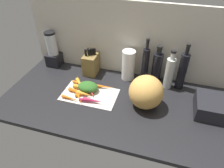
{
  "coord_description": "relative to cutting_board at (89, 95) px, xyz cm",
  "views": [
    {
      "loc": [
        27.0,
        -107.35,
        98.99
      ],
      "look_at": [
        -5.01,
        0.41,
        13.6
      ],
      "focal_mm": 32.68,
      "sensor_mm": 36.0,
      "label": 1
    }
  ],
  "objects": [
    {
      "name": "carrot_greens_pile",
      "position": [
        -2.69,
        4.33,
        3.65
      ],
      "size": [
        15.38,
        11.83,
        6.51
      ],
      "primitive_type": "ellipsoid",
      "color": "#2D6023",
      "rests_on": "cutting_board"
    },
    {
      "name": "bottle_1",
      "position": [
        44.71,
        31.15,
        13.22
      ],
      "size": [
        7.58,
        7.58,
        31.85
      ],
      "color": "black",
      "rests_on": "ground_plane"
    },
    {
      "name": "knife_block",
      "position": [
        -9.34,
        28.8,
        8.62
      ],
      "size": [
        10.83,
        15.03,
        22.65
      ],
      "color": "brown",
      "rests_on": "ground_plane"
    },
    {
      "name": "dish_rack",
      "position": [
        88.13,
        6.24,
        4.98
      ],
      "size": [
        27.72,
        23.05,
        10.75
      ],
      "primitive_type": "cube",
      "color": "black",
      "rests_on": "ground_plane"
    },
    {
      "name": "paper_towel_roll",
      "position": [
        22.03,
        29.85,
        12.09
      ],
      "size": [
        10.32,
        10.32,
        24.99
      ],
      "primitive_type": "cylinder",
      "color": "white",
      "rests_on": "ground_plane"
    },
    {
      "name": "carrot_2",
      "position": [
        -8.19,
        4.25,
        2.15
      ],
      "size": [
        13.24,
        4.32,
        3.49
      ],
      "primitive_type": "cone",
      "rotation": [
        0.0,
        1.57,
        0.06
      ],
      "color": "orange",
      "rests_on": "cutting_board"
    },
    {
      "name": "carrot_8",
      "position": [
        -10.07,
        6.93,
        1.88
      ],
      "size": [
        13.84,
        14.94,
        2.96
      ],
      "primitive_type": "cone",
      "rotation": [
        0.0,
        1.57,
        -0.84
      ],
      "color": "orange",
      "rests_on": "cutting_board"
    },
    {
      "name": "bottle_3",
      "position": [
        63.56,
        28.92,
        15.04
      ],
      "size": [
        6.38,
        6.38,
        37.16
      ],
      "color": "black",
      "rests_on": "ground_plane"
    },
    {
      "name": "wall_back",
      "position": [
        22.41,
        38.85,
        29.6
      ],
      "size": [
        170.0,
        3.0,
        60.0
      ],
      "primitive_type": "cube",
      "color": "beige",
      "rests_on": "ground_plane"
    },
    {
      "name": "carrot_9",
      "position": [
        -3.03,
        -1.03,
        1.45
      ],
      "size": [
        13.41,
        11.11,
        2.11
      ],
      "primitive_type": "cone",
      "rotation": [
        0.0,
        1.57,
        0.66
      ],
      "color": "orange",
      "rests_on": "cutting_board"
    },
    {
      "name": "carrot_10",
      "position": [
        -7.59,
        -1.63,
        1.91
      ],
      "size": [
        17.95,
        5.98,
        3.02
      ],
      "primitive_type": "cone",
      "rotation": [
        0.0,
        1.57,
        -0.17
      ],
      "color": "orange",
      "rests_on": "cutting_board"
    },
    {
      "name": "carrot_0",
      "position": [
        -2.8,
        -2.66,
        2.12
      ],
      "size": [
        11.12,
        3.82,
        3.43
      ],
      "primitive_type": "cone",
      "rotation": [
        0.0,
        1.57,
        -0.04
      ],
      "color": "orange",
      "rests_on": "cutting_board"
    },
    {
      "name": "carrot_3",
      "position": [
        7.81,
        10.24,
        1.73
      ],
      "size": [
        17.06,
        4.34,
        2.66
      ],
      "primitive_type": "cone",
      "rotation": [
        0.0,
        1.57,
        0.1
      ],
      "color": "orange",
      "rests_on": "cutting_board"
    },
    {
      "name": "ground_plane",
      "position": [
        22.41,
        0.35,
        -1.9
      ],
      "size": [
        170.0,
        80.0,
        3.0
      ],
      "primitive_type": "cube",
      "color": "black"
    },
    {
      "name": "winter_squash",
      "position": [
        41.27,
        0.99,
        11.36
      ],
      "size": [
        23.43,
        23.29,
        23.53
      ],
      "primitive_type": "ellipsoid",
      "color": "gold",
      "rests_on": "ground_plane"
    },
    {
      "name": "carrot_4",
      "position": [
        -11.88,
        9.27,
        1.44
      ],
      "size": [
        12.71,
        3.98,
        2.08
      ],
      "primitive_type": "cone",
      "rotation": [
        0.0,
        1.57,
        -0.15
      ],
      "color": "orange",
      "rests_on": "cutting_board"
    },
    {
      "name": "blender_appliance",
      "position": [
        -46.08,
        31.7,
        13.21
      ],
      "size": [
        12.04,
        12.04,
        31.53
      ],
      "color": "black",
      "rests_on": "ground_plane"
    },
    {
      "name": "carrot_11",
      "position": [
        -10.71,
        -9.45,
        1.59
      ],
      "size": [
        14.38,
        3.71,
        2.39
      ],
      "primitive_type": "cone",
      "rotation": [
        0.0,
        1.57,
        -0.09
      ],
      "color": "orange",
      "rests_on": "cutting_board"
    },
    {
      "name": "bottle_2",
      "position": [
        54.66,
        27.21,
        13.02
      ],
      "size": [
        6.85,
        6.85,
        31.82
      ],
      "color": "silver",
      "rests_on": "ground_plane"
    },
    {
      "name": "carrot_6",
      "position": [
        1.11,
        0.94,
        2.17
      ],
      "size": [
        9.69,
        10.48,
        3.54
      ],
      "primitive_type": "cone",
      "rotation": [
        0.0,
        1.57,
        -0.86
      ],
      "color": "red",
      "rests_on": "cutting_board"
    },
    {
      "name": "carrot_1",
      "position": [
        6.16,
        -7.63,
        2.08
      ],
      "size": [
        15.42,
        4.16,
        3.37
      ],
      "primitive_type": "cone",
      "rotation": [
        0.0,
        1.57,
        0.05
      ],
      "color": "#B2264C",
      "rests_on": "cutting_board"
    },
    {
      "name": "bottle_0",
      "position": [
        35.63,
        30.36,
        14.75
      ],
      "size": [
        5.36,
        5.36,
        36.87
      ],
      "color": "black",
      "rests_on": "ground_plane"
    },
    {
      "name": "cutting_board",
      "position": [
        0.0,
        0.0,
        0.0
      ],
      "size": [
        41.0,
        24.53,
        0.8
      ],
      "primitive_type": "cube",
      "color": "beige",
      "rests_on": "ground_plane"
    },
    {
      "name": "carrot_7",
      "position": [
        -5.18,
        -6.92,
        1.54
      ],
      "size": [
        12.95,
        14.92,
        2.28
      ],
      "primitive_type": "cone",
      "rotation": [
        0.0,
        1.57,
        -0.88
      ],
      "color": "orange",
      "rests_on": "cutting_board"
    },
    {
      "name": "carrot_5",
      "position": [
        2.89,
        -7.52,
        1.69
      ],
      "size": [
        14.54,
        5.3,
        2.59
      ],
      "primitive_type": "cone",
      "rotation": [
        0.0,
        1.57,
        0.19
      ],
      "color": "#B2264C",
      "rests_on": "cutting_board"
    }
  ]
}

